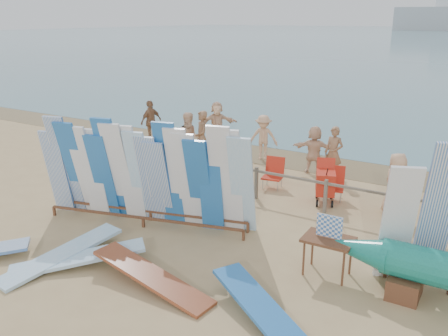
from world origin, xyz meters
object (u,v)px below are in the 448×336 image
Objects in this scene: beachgoer_extra_1 at (151,121)px; beachgoer_6 at (396,185)px; beachgoer_2 at (190,140)px; flat_board_a at (63,262)px; beach_chair_left at (273,179)px; beachgoer_11 at (217,123)px; beachgoer_5 at (314,150)px; flat_board_b at (79,266)px; beachgoer_7 at (334,153)px; beachgoer_1 at (202,138)px; stroller at (325,186)px; main_surfboard_rack at (145,177)px; vendor_table at (327,255)px; beach_chair_right at (333,190)px; flat_board_c at (152,287)px; beachgoer_3 at (263,137)px; flat_board_d at (266,324)px.

beachgoer_extra_1 reaches higher than beachgoer_6.
beachgoer_6 is 0.90× the size of beachgoer_2.
beach_chair_left reaches higher than flat_board_a.
beachgoer_5 is at bearing -61.26° from beachgoer_11.
beachgoer_extra_1 is (-5.13, 8.59, 0.85)m from flat_board_b.
beachgoer_1 reaches higher than beachgoer_7.
stroller is (1.73, -0.36, 0.21)m from beach_chair_left.
vendor_table is at bearing -15.21° from main_surfboard_rack.
flat_board_b is at bearing -153.84° from vendor_table.
beachgoer_11 reaches higher than beach_chair_right.
vendor_table is 0.47× the size of flat_board_c.
beachgoer_11 is at bearing 135.60° from beach_chair_right.
beachgoer_2 is (-6.86, 0.78, 0.09)m from beachgoer_6.
flat_board_c is 2.95× the size of beach_chair_right.
beach_chair_left is at bearing 28.73° from beachgoer_1.
beachgoer_11 is (-4.10, 3.46, 0.58)m from beach_chair_left.
stroller is at bearing -76.44° from beachgoer_11.
beachgoer_1 reaches higher than flat_board_c.
beachgoer_11 is at bearing 131.30° from beach_chair_left.
vendor_table is 7.85m from beachgoer_1.
beachgoer_5 is (2.03, 5.90, -0.43)m from main_surfboard_rack.
flat_board_b is 1.64× the size of beachgoer_7.
vendor_table is 1.41× the size of beach_chair_left.
main_surfboard_rack reaches higher than beach_chair_right.
stroller is (3.24, 3.58, -0.74)m from main_surfboard_rack.
flat_board_c is at bearing -63.14° from main_surfboard_rack.
beach_chair_left is at bearing 120.87° from flat_board_b.
main_surfboard_rack is 2.88× the size of beachgoer_1.
beachgoer_7 is 3.08m from beachgoer_6.
beachgoer_extra_1 is at bearing 104.86° from beachgoer_2.
beachgoer_11 is (-2.59, 7.40, -0.36)m from main_surfboard_rack.
main_surfboard_rack reaches higher than beachgoer_11.
beachgoer_1 is (-1.50, -1.64, 0.13)m from beachgoer_3.
main_surfboard_rack is 3.44× the size of beachgoer_5.
flat_board_a is 4.57m from flat_board_d.
main_surfboard_rack reaches higher than beachgoer_1.
flat_board_c is 6.13m from beach_chair_left.
beachgoer_2 reaches higher than beachgoer_extra_1.
beachgoer_5 reaches higher than flat_board_a.
beachgoer_5 is (-0.71, 0.19, -0.04)m from beachgoer_7.
beach_chair_left reaches higher than flat_board_b.
main_surfboard_rack is 6.46m from beachgoer_3.
beachgoer_extra_1 is (-9.27, 8.36, 0.85)m from flat_board_d.
main_surfboard_rack is at bearing -107.28° from beachgoer_7.
beach_chair_left is 6.94m from beachgoer_extra_1.
vendor_table is 6.05m from beachgoer_7.
beachgoer_6 reaches higher than beach_chair_left.
beachgoer_3 is at bearing 97.73° from flat_board_a.
main_surfboard_rack is at bearing -113.05° from beachgoer_2.
beachgoer_6 is at bearing 93.99° from flat_board_b.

